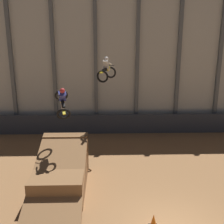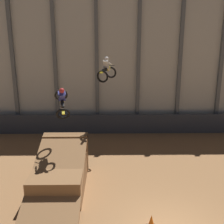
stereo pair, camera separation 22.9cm
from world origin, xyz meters
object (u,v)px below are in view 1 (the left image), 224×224
object	(u,v)px
rider_bike_right_air	(107,71)
rider_bike_left_air	(62,101)
dirt_ramp	(62,172)
traffic_cone_near_ramp	(154,221)

from	to	relation	value
rider_bike_right_air	rider_bike_left_air	bearing A→B (deg)	-109.56
dirt_ramp	traffic_cone_near_ramp	distance (m)	5.40
dirt_ramp	rider_bike_left_air	distance (m)	3.69
rider_bike_right_air	traffic_cone_near_ramp	world-z (taller)	rider_bike_right_air
dirt_ramp	traffic_cone_near_ramp	size ratio (longest dim) A/B	10.44
dirt_ramp	rider_bike_left_air	bearing A→B (deg)	85.85
rider_bike_left_air	rider_bike_right_air	xyz separation A→B (m)	(2.32, 2.68, 1.32)
dirt_ramp	rider_bike_left_air	xyz separation A→B (m)	(0.07, 0.90, 3.58)
rider_bike_left_air	traffic_cone_near_ramp	distance (m)	7.20
rider_bike_left_air	rider_bike_right_air	size ratio (longest dim) A/B	1.03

